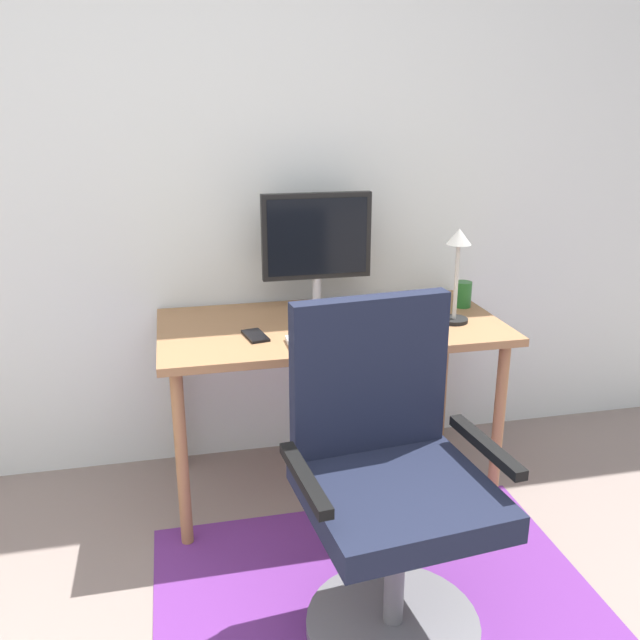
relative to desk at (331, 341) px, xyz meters
The scene contains 10 objects.
wall_back 0.90m from the desk, 137.73° to the left, with size 6.00×0.10×2.60m, color silver.
area_rug 0.99m from the desk, 90.93° to the right, with size 1.42×1.15×0.01m, color #642B7C.
desk is the anchor object (origin of this frame).
monitor 0.41m from the desk, 94.07° to the left, with size 0.45×0.18×0.48m.
keyboard 0.23m from the desk, 88.00° to the right, with size 0.43×0.13×0.02m, color white.
computer_mouse 0.41m from the desk, 29.58° to the right, with size 0.06×0.10×0.03m, color black.
coffee_cup 0.61m from the desk, ahead, with size 0.07×0.07×0.11m, color #216124.
cell_phone 0.33m from the desk, 162.63° to the right, with size 0.07×0.14×0.01m, color black.
desk_lamp 0.58m from the desk, 10.99° to the right, with size 0.11×0.11×0.37m.
office_chair 0.83m from the desk, 91.34° to the right, with size 0.62×0.56×1.00m.
Camera 1 is at (-0.14, -0.63, 1.55)m, focal length 37.97 mm.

